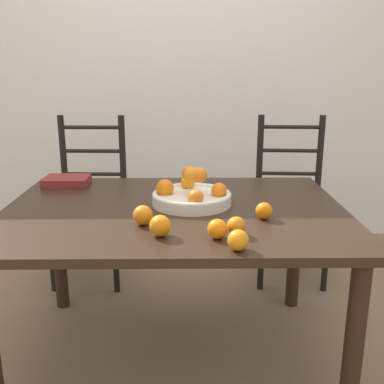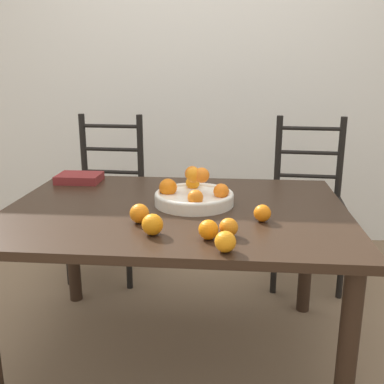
% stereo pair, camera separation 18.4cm
% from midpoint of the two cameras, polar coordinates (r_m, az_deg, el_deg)
% --- Properties ---
extents(ground_plane, '(12.00, 12.00, 0.00)m').
position_cam_midpoint_polar(ground_plane, '(2.25, 0.59, -19.76)').
color(ground_plane, '#7F664C').
extents(wall_back, '(8.00, 0.06, 2.60)m').
position_cam_midpoint_polar(wall_back, '(3.41, 2.90, 15.58)').
color(wall_back, silver).
rests_on(wall_back, ground_plane).
extents(dining_table, '(1.45, 1.06, 0.72)m').
position_cam_midpoint_polar(dining_table, '(1.95, 0.64, -4.47)').
color(dining_table, black).
rests_on(dining_table, ground_plane).
extents(fruit_bowl, '(0.34, 0.34, 0.17)m').
position_cam_midpoint_polar(fruit_bowl, '(1.95, 2.93, -0.38)').
color(fruit_bowl, silver).
rests_on(fruit_bowl, dining_table).
extents(orange_loose_0, '(0.08, 0.08, 0.08)m').
position_cam_midpoint_polar(orange_loose_0, '(1.72, -3.67, -2.79)').
color(orange_loose_0, orange).
rests_on(orange_loose_0, dining_table).
extents(orange_loose_1, '(0.07, 0.07, 0.07)m').
position_cam_midpoint_polar(orange_loose_1, '(1.60, 7.97, -4.53)').
color(orange_loose_1, orange).
rests_on(orange_loose_1, dining_table).
extents(orange_loose_2, '(0.08, 0.08, 0.08)m').
position_cam_midpoint_polar(orange_loose_2, '(1.60, -1.77, -4.21)').
color(orange_loose_2, orange).
rests_on(orange_loose_2, dining_table).
extents(orange_loose_3, '(0.07, 0.07, 0.07)m').
position_cam_midpoint_polar(orange_loose_3, '(1.47, 7.86, -6.34)').
color(orange_loose_3, orange).
rests_on(orange_loose_3, dining_table).
extents(orange_loose_4, '(0.07, 0.07, 0.07)m').
position_cam_midpoint_polar(orange_loose_4, '(1.57, 5.47, -4.84)').
color(orange_loose_4, orange).
rests_on(orange_loose_4, dining_table).
extents(orange_loose_5, '(0.07, 0.07, 0.07)m').
position_cam_midpoint_polar(orange_loose_5, '(1.78, 11.88, -2.70)').
color(orange_loose_5, orange).
rests_on(orange_loose_5, dining_table).
extents(chair_left, '(0.44, 0.42, 1.01)m').
position_cam_midpoint_polar(chair_left, '(2.88, -8.92, -1.02)').
color(chair_left, black).
rests_on(chair_left, ground_plane).
extents(chair_right, '(0.45, 0.43, 1.01)m').
position_cam_midpoint_polar(chair_right, '(2.85, 16.30, -1.65)').
color(chair_right, black).
rests_on(chair_right, ground_plane).
extents(book_stack, '(0.22, 0.17, 0.04)m').
position_cam_midpoint_polar(book_stack, '(2.39, -12.00, 1.73)').
color(book_stack, maroon).
rests_on(book_stack, dining_table).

